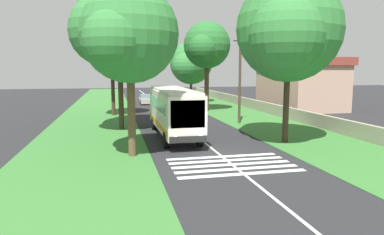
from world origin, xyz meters
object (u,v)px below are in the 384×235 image
roadside_tree_right_2 (206,46)px  roadside_building (299,83)px  roadside_tree_right_0 (190,64)px  utility_pole (240,78)px  roadside_tree_left_0 (110,47)px  roadside_tree_left_1 (116,29)px  roadside_tree_left_2 (127,37)px  roadside_tree_right_1 (285,33)px  coach_bus (173,109)px  trailing_car_1 (146,99)px  trailing_car_0 (176,104)px

roadside_tree_right_2 → roadside_building: roadside_tree_right_2 is taller
roadside_tree_right_0 → utility_pole: (-22.34, -0.03, -1.59)m
roadside_tree_left_0 → roadside_tree_left_1: roadside_tree_left_1 is taller
roadside_tree_left_2 → roadside_tree_right_1: bearing=-80.6°
coach_bus → trailing_car_1: (26.53, -0.23, -1.48)m
roadside_tree_right_0 → roadside_tree_right_1: roadside_tree_right_1 is taller
utility_pole → roadside_building: size_ratio=0.65×
roadside_tree_left_0 → utility_pole: size_ratio=1.23×
trailing_car_1 → utility_pole: (-21.44, -7.07, 3.73)m
trailing_car_0 → trailing_car_1: 8.75m
roadside_tree_right_2 → utility_pole: bearing=-177.2°
coach_bus → trailing_car_0: size_ratio=2.60×
roadside_tree_right_1 → roadside_tree_right_2: roadside_tree_right_1 is taller
utility_pole → roadside_building: utility_pole is taller
roadside_tree_right_0 → roadside_building: size_ratio=0.73×
roadside_tree_left_1 → coach_bus: bearing=-135.4°
trailing_car_1 → roadside_tree_right_1: (-30.39, -7.02, 7.07)m
roadside_building → utility_pole: bearing=131.5°
trailing_car_0 → roadside_tree_right_1: size_ratio=0.37×
trailing_car_0 → trailing_car_1: bearing=21.8°
trailing_car_1 → utility_pole: utility_pole is taller
trailing_car_1 → roadside_tree_right_1: 31.98m
roadside_tree_left_1 → roadside_tree_left_2: size_ratio=1.25×
trailing_car_1 → roadside_tree_left_1: size_ratio=0.34×
roadside_tree_left_1 → roadside_tree_right_0: (23.23, -11.40, -2.57)m
roadside_tree_left_0 → utility_pole: (-8.72, -12.02, -3.24)m
roadside_tree_left_0 → roadside_tree_left_2: (-19.47, -1.12, -0.52)m
roadside_tree_right_2 → utility_pole: roadside_tree_right_2 is taller
roadside_tree_right_0 → roadside_tree_right_2: bearing=177.5°
roadside_tree_left_1 → roadside_tree_right_0: 26.01m
trailing_car_1 → roadside_tree_left_2: bearing=173.2°
coach_bus → roadside_tree_left_1: (4.20, 4.14, 6.41)m
coach_bus → utility_pole: utility_pole is taller
trailing_car_1 → roadside_tree_right_2: bearing=-148.6°
roadside_tree_left_2 → roadside_building: (21.80, -23.41, -3.73)m
roadside_tree_left_0 → utility_pole: 15.20m
roadside_tree_left_0 → roadside_tree_right_1: (-17.67, -11.98, 0.11)m
coach_bus → roadside_building: (16.15, -19.80, 1.23)m
roadside_tree_right_1 → trailing_car_1: bearing=13.0°
trailing_car_1 → roadside_tree_right_0: (0.90, -7.03, 5.32)m
roadside_tree_right_0 → roadside_tree_right_1: (-31.29, 0.01, 1.75)m
roadside_tree_left_1 → roadside_building: size_ratio=0.97×
roadside_tree_right_2 → utility_pole: 11.35m
coach_bus → roadside_tree_right_0: bearing=-14.8°
trailing_car_1 → roadside_tree_left_0: size_ratio=0.41×
coach_bus → roadside_tree_left_1: roadside_tree_left_1 is taller
roadside_tree_left_2 → roadside_tree_right_0: size_ratio=1.07×
roadside_tree_left_0 → roadside_tree_left_2: bearing=-176.7°
roadside_tree_right_2 → roadside_building: 13.84m
roadside_tree_right_2 → utility_pole: size_ratio=1.31×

